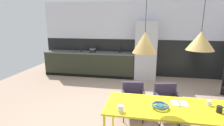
% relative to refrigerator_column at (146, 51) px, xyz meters
% --- Properties ---
extents(ground_plane, '(9.12, 9.12, 0.00)m').
position_rel_refrigerator_column_xyz_m(ground_plane, '(-0.48, -2.98, -1.03)').
color(ground_plane, tan).
extents(back_wall_splashback_dark, '(7.01, 0.12, 1.39)m').
position_rel_refrigerator_column_xyz_m(back_wall_splashback_dark, '(-0.48, 0.36, -0.33)').
color(back_wall_splashback_dark, black).
rests_on(back_wall_splashback_dark, ground).
extents(back_wall_panel_upper, '(7.01, 0.12, 1.39)m').
position_rel_refrigerator_column_xyz_m(back_wall_panel_upper, '(-0.48, 0.36, 1.06)').
color(back_wall_panel_upper, silver).
rests_on(back_wall_panel_upper, back_wall_splashback_dark).
extents(kitchen_counter, '(3.47, 0.63, 0.92)m').
position_rel_refrigerator_column_xyz_m(kitchen_counter, '(-2.12, -0.00, -0.57)').
color(kitchen_counter, '#272A1D').
rests_on(kitchen_counter, ground).
extents(refrigerator_column, '(0.76, 0.60, 2.06)m').
position_rel_refrigerator_column_xyz_m(refrigerator_column, '(0.00, 0.00, 0.00)').
color(refrigerator_column, '#ADAFB2').
rests_on(refrigerator_column, ground).
extents(dining_table, '(1.96, 0.83, 0.72)m').
position_rel_refrigerator_column_xyz_m(dining_table, '(0.33, -3.62, -0.35)').
color(dining_table, yellow).
rests_on(dining_table, ground).
extents(armchair_by_stool, '(0.57, 0.57, 0.77)m').
position_rel_refrigerator_column_xyz_m(armchair_by_stool, '(0.44, -2.79, -0.52)').
color(armchair_by_stool, '#3B3344').
rests_on(armchair_by_stool, ground).
extents(armchair_far_side, '(0.54, 0.53, 0.75)m').
position_rel_refrigerator_column_xyz_m(armchair_far_side, '(-0.26, -2.77, -0.53)').
color(armchair_far_side, '#3B3344').
rests_on(armchair_far_side, ground).
extents(fruit_bowl, '(0.26, 0.26, 0.06)m').
position_rel_refrigerator_column_xyz_m(fruit_bowl, '(0.21, -3.69, -0.27)').
color(fruit_bowl, '#33607F').
rests_on(fruit_bowl, dining_table).
extents(open_book, '(0.26, 0.21, 0.02)m').
position_rel_refrigerator_column_xyz_m(open_book, '(0.53, -3.49, -0.30)').
color(open_book, white).
rests_on(open_book, dining_table).
extents(mug_short_terracotta, '(0.11, 0.07, 0.08)m').
position_rel_refrigerator_column_xyz_m(mug_short_terracotta, '(0.99, -3.46, -0.26)').
color(mug_short_terracotta, white).
rests_on(mug_short_terracotta, dining_table).
extents(mug_dark_espresso, '(0.13, 0.08, 0.10)m').
position_rel_refrigerator_column_xyz_m(mug_dark_espresso, '(1.06, -3.67, -0.26)').
color(mug_dark_espresso, black).
rests_on(mug_dark_espresso, dining_table).
extents(mug_white_ceramic, '(0.13, 0.09, 0.10)m').
position_rel_refrigerator_column_xyz_m(mug_white_ceramic, '(-0.38, -3.92, -0.25)').
color(mug_white_ceramic, white).
rests_on(mug_white_ceramic, dining_table).
extents(cooking_pot, '(0.24, 0.24, 0.16)m').
position_rel_refrigerator_column_xyz_m(cooking_pot, '(-1.96, -0.08, -0.04)').
color(cooking_pot, black).
rests_on(cooking_pot, kitchen_counter).
extents(bottle_vinegar_dark, '(0.06, 0.06, 0.26)m').
position_rel_refrigerator_column_xyz_m(bottle_vinegar_dark, '(-2.41, -0.13, -0.01)').
color(bottle_vinegar_dark, black).
rests_on(bottle_vinegar_dark, kitchen_counter).
extents(bottle_wine_green, '(0.07, 0.07, 0.24)m').
position_rel_refrigerator_column_xyz_m(bottle_wine_green, '(-0.94, 0.04, -0.01)').
color(bottle_wine_green, black).
rests_on(bottle_wine_green, kitchen_counter).
extents(pendant_lamp_over_table_near, '(0.37, 0.37, 1.17)m').
position_rel_refrigerator_column_xyz_m(pendant_lamp_over_table_near, '(-0.06, -3.60, 0.70)').
color(pendant_lamp_over_table_near, black).
extents(pendant_lamp_over_table_far, '(0.39, 0.39, 1.11)m').
position_rel_refrigerator_column_xyz_m(pendant_lamp_over_table_far, '(0.72, -3.57, 0.74)').
color(pendant_lamp_over_table_far, black).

